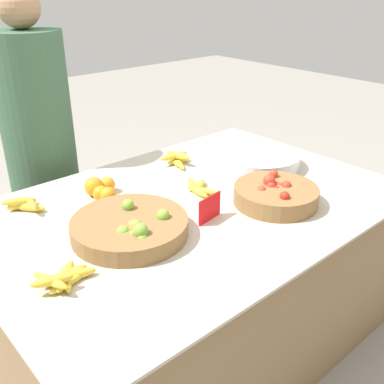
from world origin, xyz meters
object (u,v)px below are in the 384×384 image
Objects in this scene: lime_bowl at (130,227)px; price_sign at (210,208)px; metal_bowl at (259,160)px; tomato_basket at (276,195)px; vendor_person at (43,161)px.

lime_bowl is 3.33× the size of price_sign.
lime_bowl is 0.31m from price_sign.
price_sign reaches higher than metal_bowl.
vendor_person reaches higher than tomato_basket.
lime_bowl is at bearing -95.52° from vendor_person.
lime_bowl is at bearing 151.04° from price_sign.
lime_bowl is 1.07× the size of metal_bowl.
tomato_basket reaches higher than lime_bowl.
tomato_basket is at bearing -23.32° from price_sign.
vendor_person is (-0.50, 1.12, -0.05)m from tomato_basket.
vendor_person is at bearing 91.80° from price_sign.
metal_bowl is at bearing 13.58° from price_sign.
price_sign is 0.08× the size of vendor_person.
price_sign is 1.07m from vendor_person.
tomato_basket is (0.60, -0.18, 0.00)m from lime_bowl.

